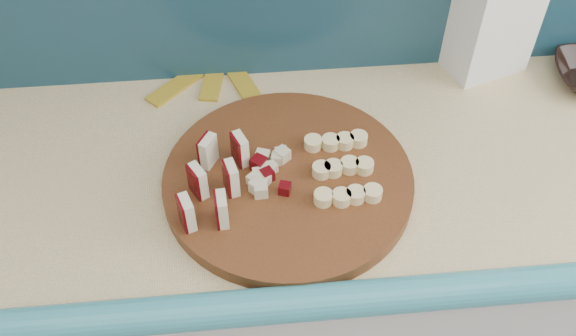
% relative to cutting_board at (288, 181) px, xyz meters
% --- Properties ---
extents(kitchen_counter, '(2.20, 0.63, 0.91)m').
position_rel_cutting_board_xyz_m(kitchen_counter, '(0.08, 0.05, -0.47)').
color(kitchen_counter, silver).
rests_on(kitchen_counter, ground).
extents(cutting_board, '(0.46, 0.46, 0.03)m').
position_rel_cutting_board_xyz_m(cutting_board, '(0.00, 0.00, 0.00)').
color(cutting_board, '#47260F').
rests_on(cutting_board, kitchen_counter).
extents(apple_wedges, '(0.12, 0.18, 0.06)m').
position_rel_cutting_board_xyz_m(apple_wedges, '(-0.13, -0.02, 0.05)').
color(apple_wedges, beige).
rests_on(apple_wedges, cutting_board).
extents(apple_chunks, '(0.07, 0.07, 0.02)m').
position_rel_cutting_board_xyz_m(apple_chunks, '(-0.03, 0.00, 0.03)').
color(apple_chunks, beige).
rests_on(apple_chunks, cutting_board).
extents(banana_slices, '(0.12, 0.17, 0.02)m').
position_rel_cutting_board_xyz_m(banana_slices, '(0.10, 0.00, 0.02)').
color(banana_slices, beige).
rests_on(banana_slices, cutting_board).
extents(flour_bag, '(0.19, 0.16, 0.28)m').
position_rel_cutting_board_xyz_m(flour_bag, '(0.46, 0.31, 0.12)').
color(flour_bag, white).
rests_on(flour_bag, kitchen_counter).
extents(banana_peel, '(0.25, 0.22, 0.01)m').
position_rel_cutting_board_xyz_m(banana_peel, '(-0.13, 0.32, -0.01)').
color(banana_peel, gold).
rests_on(banana_peel, kitchen_counter).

